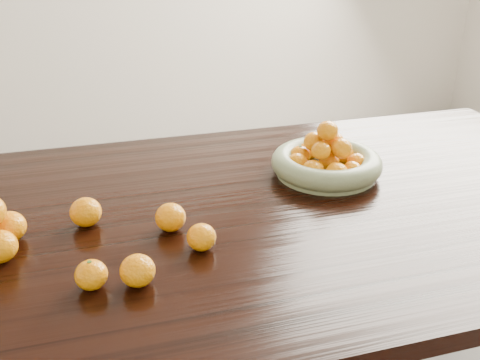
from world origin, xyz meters
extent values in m
cube|color=black|center=(0.00, 0.00, 0.73)|extent=(2.00, 1.00, 0.04)
cube|color=black|center=(0.93, 0.43, 0.35)|extent=(0.08, 0.08, 0.71)
cylinder|color=gray|center=(0.27, 0.12, 0.76)|extent=(0.26, 0.26, 0.01)
torus|color=gray|center=(0.27, 0.12, 0.78)|extent=(0.29, 0.29, 0.05)
ellipsoid|color=orange|center=(0.34, 0.15, 0.79)|extent=(0.05, 0.05, 0.05)
ellipsoid|color=orange|center=(0.31, 0.18, 0.79)|extent=(0.06, 0.06, 0.05)
ellipsoid|color=orange|center=(0.25, 0.20, 0.79)|extent=(0.05, 0.05, 0.05)
ellipsoid|color=orange|center=(0.22, 0.17, 0.79)|extent=(0.06, 0.06, 0.05)
ellipsoid|color=orange|center=(0.19, 0.12, 0.79)|extent=(0.06, 0.06, 0.05)
ellipsoid|color=orange|center=(0.21, 0.07, 0.79)|extent=(0.06, 0.06, 0.05)
ellipsoid|color=orange|center=(0.26, 0.04, 0.79)|extent=(0.06, 0.06, 0.05)
ellipsoid|color=orange|center=(0.31, 0.05, 0.79)|extent=(0.05, 0.05, 0.05)
ellipsoid|color=orange|center=(0.34, 0.09, 0.79)|extent=(0.05, 0.05, 0.05)
ellipsoid|color=orange|center=(0.28, 0.11, 0.79)|extent=(0.05, 0.05, 0.05)
ellipsoid|color=orange|center=(0.30, 0.14, 0.83)|extent=(0.05, 0.05, 0.05)
ellipsoid|color=orange|center=(0.25, 0.15, 0.83)|extent=(0.05, 0.05, 0.05)
ellipsoid|color=orange|center=(0.24, 0.09, 0.83)|extent=(0.05, 0.05, 0.05)
ellipsoid|color=orange|center=(0.30, 0.09, 0.83)|extent=(0.05, 0.05, 0.05)
ellipsoid|color=orange|center=(0.27, 0.12, 0.87)|extent=(0.05, 0.05, 0.05)
ellipsoid|color=orange|center=(-0.49, -0.08, 0.78)|extent=(0.07, 0.07, 0.06)
ellipsoid|color=orange|center=(-0.48, -0.01, 0.78)|extent=(0.07, 0.07, 0.06)
ellipsoid|color=orange|center=(-0.33, -0.22, 0.78)|extent=(0.06, 0.06, 0.05)
ellipsoid|color=orange|center=(-0.25, -0.23, 0.78)|extent=(0.06, 0.06, 0.06)
ellipsoid|color=orange|center=(-0.12, -0.15, 0.78)|extent=(0.06, 0.06, 0.05)
ellipsoid|color=orange|center=(-0.33, 0.01, 0.78)|extent=(0.07, 0.07, 0.06)
ellipsoid|color=orange|center=(-0.16, -0.06, 0.78)|extent=(0.07, 0.07, 0.06)
camera|label=1|loc=(-0.29, -1.04, 1.33)|focal=40.00mm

